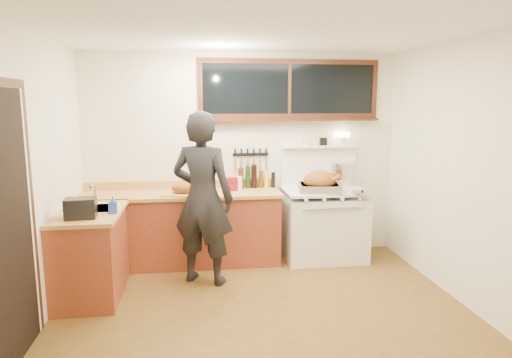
{
  "coord_description": "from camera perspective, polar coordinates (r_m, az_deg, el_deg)",
  "views": [
    {
      "loc": [
        -0.62,
        -4.06,
        2.0
      ],
      "look_at": [
        0.05,
        0.85,
        1.15
      ],
      "focal_mm": 32.0,
      "sensor_mm": 36.0,
      "label": 1
    }
  ],
  "objects": [
    {
      "name": "saucepan",
      "position": [
        6.02,
        8.45,
        -0.28
      ],
      "size": [
        0.22,
        0.31,
        0.13
      ],
      "color": "silver",
      "rests_on": "vintage_stove"
    },
    {
      "name": "left_doorway",
      "position": [
        3.88,
        -28.32,
        -5.08
      ],
      "size": [
        0.02,
        1.04,
        2.17
      ],
      "color": "black",
      "rests_on": "ground"
    },
    {
      "name": "soap_bottle",
      "position": [
        4.73,
        -17.45,
        -3.09
      ],
      "size": [
        0.08,
        0.08,
        0.17
      ],
      "color": "blue",
      "rests_on": "counter_left"
    },
    {
      "name": "counter_left",
      "position": [
        5.05,
        -19.94,
        -8.72
      ],
      "size": [
        0.64,
        1.09,
        0.9
      ],
      "color": "maroon",
      "rests_on": "ground"
    },
    {
      "name": "roast_turkey",
      "position": [
        5.62,
        7.98,
        -0.55
      ],
      "size": [
        0.56,
        0.46,
        0.27
      ],
      "color": "silver",
      "rests_on": "vintage_stove"
    },
    {
      "name": "ground_plane",
      "position": [
        4.57,
        0.86,
        -16.34
      ],
      "size": [
        4.0,
        3.5,
        0.02
      ],
      "primitive_type": "cube",
      "color": "brown"
    },
    {
      "name": "man",
      "position": [
        5.0,
        -6.67,
        -2.44
      ],
      "size": [
        0.82,
        0.7,
        1.9
      ],
      "color": "black",
      "rests_on": "ground"
    },
    {
      "name": "back_window",
      "position": [
        5.91,
        4.21,
        10.32
      ],
      "size": [
        2.32,
        0.13,
        0.77
      ],
      "color": "black",
      "rests_on": "room_shell"
    },
    {
      "name": "sink_unit",
      "position": [
        5.01,
        -19.8,
        -4.15
      ],
      "size": [
        0.5,
        0.45,
        0.37
      ],
      "color": "white",
      "rests_on": "counter_left"
    },
    {
      "name": "toaster",
      "position": [
        4.63,
        -21.08,
        -3.43
      ],
      "size": [
        0.3,
        0.22,
        0.19
      ],
      "color": "black",
      "rests_on": "counter_left"
    },
    {
      "name": "coffee_tin",
      "position": [
        5.66,
        -2.98,
        -0.63
      ],
      "size": [
        0.13,
        0.11,
        0.17
      ],
      "color": "maroon",
      "rests_on": "counter_back"
    },
    {
      "name": "room_shell",
      "position": [
        4.12,
        0.92,
        4.86
      ],
      "size": [
        4.1,
        3.6,
        2.65
      ],
      "color": "silver",
      "rests_on": "ground"
    },
    {
      "name": "stockpot",
      "position": [
        6.15,
        10.67,
        0.66
      ],
      "size": [
        0.4,
        0.4,
        0.3
      ],
      "color": "silver",
      "rests_on": "vintage_stove"
    },
    {
      "name": "bottle_cluster",
      "position": [
        5.82,
        -0.23,
        0.11
      ],
      "size": [
        0.48,
        0.07,
        0.3
      ],
      "color": "black",
      "rests_on": "counter_back"
    },
    {
      "name": "knife_strip",
      "position": [
        5.88,
        -0.68,
        2.99
      ],
      "size": [
        0.46,
        0.03,
        0.28
      ],
      "color": "black",
      "rests_on": "room_shell"
    },
    {
      "name": "cutting_board",
      "position": [
        5.48,
        -9.2,
        -1.39
      ],
      "size": [
        0.52,
        0.44,
        0.15
      ],
      "color": "tan",
      "rests_on": "counter_back"
    },
    {
      "name": "pitcher",
      "position": [
        5.71,
        -2.17,
        -0.52
      ],
      "size": [
        0.1,
        0.1,
        0.17
      ],
      "color": "white",
      "rests_on": "counter_back"
    },
    {
      "name": "counter_back",
      "position": [
        5.73,
        -9.33,
        -6.06
      ],
      "size": [
        2.44,
        0.64,
        1.0
      ],
      "color": "maroon",
      "rests_on": "ground"
    },
    {
      "name": "vintage_stove",
      "position": [
        5.91,
        8.47,
        -5.41
      ],
      "size": [
        1.02,
        0.74,
        1.6
      ],
      "color": "white",
      "rests_on": "ground"
    },
    {
      "name": "pot_lid",
      "position": [
        5.64,
        13.14,
        -1.65
      ],
      "size": [
        0.26,
        0.26,
        0.04
      ],
      "color": "silver",
      "rests_on": "vintage_stove"
    }
  ]
}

